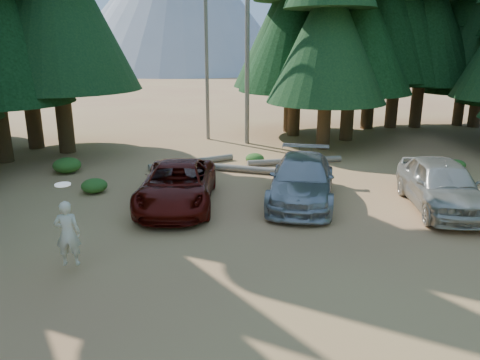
{
  "coord_description": "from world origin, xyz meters",
  "views": [
    {
      "loc": [
        -3.59,
        -10.42,
        5.33
      ],
      "look_at": [
        -1.39,
        3.26,
        1.25
      ],
      "focal_mm": 35.0,
      "sensor_mm": 36.0,
      "label": 1
    }
  ],
  "objects_px": {
    "silver_minivan_center": "(302,179)",
    "silver_minivan_right": "(441,185)",
    "log_mid": "(240,169)",
    "log_left": "(192,162)",
    "frisbee_player": "(68,233)",
    "log_right": "(295,161)",
    "red_pickup": "(177,185)"
  },
  "relations": [
    {
      "from": "silver_minivan_right",
      "to": "log_mid",
      "type": "distance_m",
      "value": 8.11
    },
    {
      "from": "log_left",
      "to": "log_mid",
      "type": "height_order",
      "value": "log_mid"
    },
    {
      "from": "silver_minivan_center",
      "to": "red_pickup",
      "type": "bearing_deg",
      "value": -163.45
    },
    {
      "from": "red_pickup",
      "to": "silver_minivan_right",
      "type": "xyz_separation_m",
      "value": [
        8.59,
        -1.73,
        0.12
      ]
    },
    {
      "from": "frisbee_player",
      "to": "log_left",
      "type": "bearing_deg",
      "value": -107.76
    },
    {
      "from": "silver_minivan_right",
      "to": "log_left",
      "type": "height_order",
      "value": "silver_minivan_right"
    },
    {
      "from": "silver_minivan_center",
      "to": "log_right",
      "type": "distance_m",
      "value": 5.19
    },
    {
      "from": "red_pickup",
      "to": "silver_minivan_right",
      "type": "bearing_deg",
      "value": -2.49
    },
    {
      "from": "silver_minivan_center",
      "to": "log_right",
      "type": "bearing_deg",
      "value": 96.09
    },
    {
      "from": "silver_minivan_center",
      "to": "log_left",
      "type": "distance_m",
      "value": 6.58
    },
    {
      "from": "red_pickup",
      "to": "silver_minivan_right",
      "type": "height_order",
      "value": "silver_minivan_right"
    },
    {
      "from": "silver_minivan_center",
      "to": "log_mid",
      "type": "bearing_deg",
      "value": 129.81
    },
    {
      "from": "red_pickup",
      "to": "log_left",
      "type": "distance_m",
      "value": 5.45
    },
    {
      "from": "red_pickup",
      "to": "frisbee_player",
      "type": "height_order",
      "value": "frisbee_player"
    },
    {
      "from": "frisbee_player",
      "to": "log_mid",
      "type": "xyz_separation_m",
      "value": [
        5.47,
        8.27,
        -0.85
      ]
    },
    {
      "from": "log_mid",
      "to": "log_left",
      "type": "bearing_deg",
      "value": 169.62
    },
    {
      "from": "log_left",
      "to": "log_mid",
      "type": "bearing_deg",
      "value": -58.01
    },
    {
      "from": "log_mid",
      "to": "log_right",
      "type": "height_order",
      "value": "log_mid"
    },
    {
      "from": "log_left",
      "to": "log_right",
      "type": "relative_size",
      "value": 0.92
    },
    {
      "from": "frisbee_player",
      "to": "log_right",
      "type": "xyz_separation_m",
      "value": [
        8.17,
        9.22,
        -0.85
      ]
    },
    {
      "from": "log_left",
      "to": "log_right",
      "type": "xyz_separation_m",
      "value": [
        4.65,
        -0.54,
        -0.0
      ]
    },
    {
      "from": "log_mid",
      "to": "log_right",
      "type": "distance_m",
      "value": 2.86
    },
    {
      "from": "silver_minivan_right",
      "to": "log_right",
      "type": "distance_m",
      "value": 7.29
    },
    {
      "from": "log_left",
      "to": "log_right",
      "type": "distance_m",
      "value": 4.68
    },
    {
      "from": "frisbee_player",
      "to": "red_pickup",
      "type": "bearing_deg",
      "value": -119.49
    },
    {
      "from": "silver_minivan_center",
      "to": "silver_minivan_right",
      "type": "relative_size",
      "value": 1.07
    },
    {
      "from": "frisbee_player",
      "to": "log_left",
      "type": "distance_m",
      "value": 10.41
    },
    {
      "from": "red_pickup",
      "to": "silver_minivan_right",
      "type": "distance_m",
      "value": 8.77
    },
    {
      "from": "red_pickup",
      "to": "frisbee_player",
      "type": "bearing_deg",
      "value": -112.66
    },
    {
      "from": "silver_minivan_center",
      "to": "silver_minivan_right",
      "type": "height_order",
      "value": "silver_minivan_right"
    },
    {
      "from": "silver_minivan_right",
      "to": "frisbee_player",
      "type": "distance_m",
      "value": 11.61
    },
    {
      "from": "red_pickup",
      "to": "log_right",
      "type": "bearing_deg",
      "value": 50.34
    }
  ]
}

